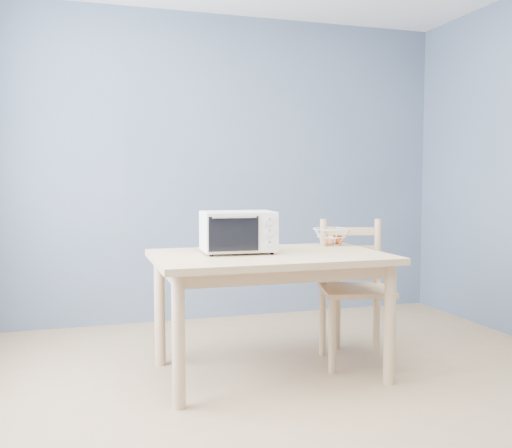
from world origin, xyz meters
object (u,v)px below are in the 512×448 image
object	(u,v)px
dining_chair	(355,292)
toaster_oven	(235,231)
dining_table	(269,270)
fruit_basket	(331,236)

from	to	relation	value
dining_chair	toaster_oven	bearing A→B (deg)	-165.15
dining_table	toaster_oven	xyz separation A→B (m)	(-0.19, 0.07, 0.24)
dining_table	toaster_oven	bearing A→B (deg)	159.33
fruit_basket	dining_chair	distance (m)	0.42
dining_table	fruit_basket	distance (m)	0.65
dining_table	fruit_basket	bearing A→B (deg)	28.68
dining_table	dining_chair	xyz separation A→B (m)	(0.62, 0.08, -0.19)
toaster_oven	fruit_basket	xyz separation A→B (m)	(0.74, 0.23, -0.07)
dining_table	toaster_oven	distance (m)	0.31
dining_table	dining_chair	world-z (taller)	dining_chair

